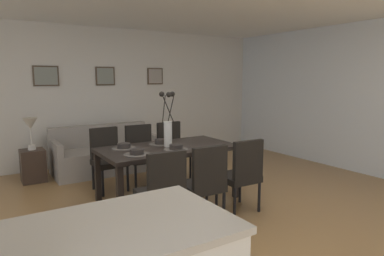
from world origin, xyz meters
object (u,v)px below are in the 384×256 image
at_px(centerpiece_vase, 168,126).
at_px(sofa, 105,155).
at_px(bowl_far_right, 161,141).
at_px(framed_picture_center, 105,76).
at_px(dining_chair_near_left, 162,188).
at_px(bowl_near_left, 137,151).
at_px(dining_chair_mid_left, 242,172).
at_px(dining_table, 168,152).
at_px(dining_chair_mid_right, 172,147).
at_px(dining_chair_far_right, 141,152).
at_px(table_lamp, 30,127).
at_px(framed_picture_right, 155,76).
at_px(bowl_near_right, 124,145).
at_px(dining_chair_far_left, 205,180).
at_px(dining_chair_near_right, 107,156).
at_px(framed_picture_left, 46,76).
at_px(side_table, 33,166).
at_px(bowl_far_left, 176,146).

xyz_separation_m(centerpiece_vase, sofa, (-0.26, 1.90, -0.74)).
xyz_separation_m(bowl_far_right, framed_picture_center, (0.00, 2.29, 0.90)).
relative_size(dining_chair_near_left, bowl_near_left, 5.41).
relative_size(dining_chair_mid_left, framed_picture_center, 2.50).
xyz_separation_m(dining_table, framed_picture_center, (-0.00, 2.50, 1.02)).
height_order(dining_chair_mid_right, centerpiece_vase, centerpiece_vase).
bearing_deg(bowl_near_left, dining_chair_far_right, 63.92).
bearing_deg(table_lamp, framed_picture_center, 23.08).
relative_size(bowl_far_right, framed_picture_center, 0.46).
xyz_separation_m(dining_chair_mid_right, centerpiece_vase, (-0.56, -0.90, 0.51)).
bearing_deg(framed_picture_right, sofa, -155.48).
height_order(bowl_near_right, table_lamp, table_lamp).
bearing_deg(bowl_near_right, bowl_far_right, 0.00).
bearing_deg(dining_chair_far_right, dining_chair_far_left, -90.35).
xyz_separation_m(dining_chair_near_right, framed_picture_left, (-0.51, 1.62, 1.17)).
height_order(side_table, table_lamp, table_lamp).
xyz_separation_m(dining_chair_near_left, bowl_near_left, (0.01, 0.68, 0.27)).
distance_m(dining_chair_near_right, dining_chair_mid_left, 2.06).
height_order(sofa, framed_picture_right, framed_picture_right).
xyz_separation_m(dining_table, bowl_far_right, (-0.00, 0.21, 0.12)).
xyz_separation_m(dining_chair_mid_left, framed_picture_right, (0.50, 3.36, 1.17)).
xyz_separation_m(bowl_near_left, framed_picture_center, (0.54, 2.72, 0.90)).
height_order(framed_picture_left, framed_picture_right, framed_picture_left).
bearing_deg(dining_chair_mid_right, bowl_far_left, -116.71).
distance_m(bowl_near_left, side_table, 2.35).
relative_size(dining_chair_near_left, side_table, 1.77).
bearing_deg(centerpiece_vase, bowl_near_right, 158.58).
bearing_deg(bowl_far_right, dining_chair_mid_left, -62.33).
xyz_separation_m(dining_chair_mid_left, bowl_far_left, (-0.56, 0.64, 0.27)).
bearing_deg(side_table, dining_chair_near_right, -48.56).
bearing_deg(dining_chair_near_right, dining_chair_mid_left, -57.51).
bearing_deg(framed_picture_left, dining_chair_near_right, -72.41).
distance_m(dining_chair_far_right, bowl_far_right, 0.70).
relative_size(bowl_near_right, framed_picture_left, 0.40).
distance_m(table_lamp, framed_picture_center, 1.75).
distance_m(centerpiece_vase, bowl_far_right, 0.32).
distance_m(bowl_near_right, table_lamp, 1.90).
bearing_deg(dining_chair_near_right, dining_chair_near_left, -90.13).
bearing_deg(framed_picture_center, bowl_far_left, -90.00).
distance_m(side_table, framed_picture_right, 2.94).
relative_size(dining_table, sofa, 1.01).
bearing_deg(dining_table, bowl_far_right, 90.00).
height_order(bowl_far_right, framed_picture_center, framed_picture_center).
bearing_deg(centerpiece_vase, sofa, 97.70).
bearing_deg(side_table, framed_picture_center, 23.08).
relative_size(dining_chair_mid_right, framed_picture_right, 2.67).
bearing_deg(framed_picture_left, dining_chair_far_left, -73.06).
bearing_deg(bowl_far_right, framed_picture_left, 114.84).
relative_size(dining_chair_far_left, table_lamp, 1.80).
bearing_deg(dining_chair_far_left, dining_chair_near_right, 106.35).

